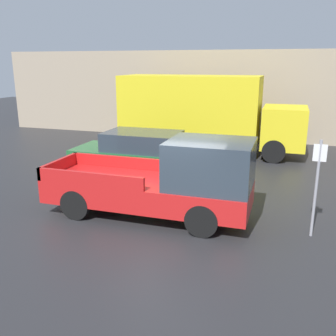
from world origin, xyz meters
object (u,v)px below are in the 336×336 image
object	(u,v)px
pickup_truck	(168,182)
delivery_truck	(203,112)
parking_sign	(317,183)
car	(140,154)

from	to	relation	value
pickup_truck	delivery_truck	bearing A→B (deg)	96.28
delivery_truck	parking_sign	world-z (taller)	delivery_truck
pickup_truck	delivery_truck	world-z (taller)	delivery_truck
pickup_truck	parking_sign	size ratio (longest dim) A/B	2.34
pickup_truck	car	world-z (taller)	pickup_truck
delivery_truck	parking_sign	bearing A→B (deg)	-60.44
pickup_truck	delivery_truck	distance (m)	8.09
pickup_truck	parking_sign	xyz separation A→B (m)	(3.66, -0.01, 0.32)
car	parking_sign	size ratio (longest dim) A/B	2.04
car	delivery_truck	bearing A→B (deg)	74.67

